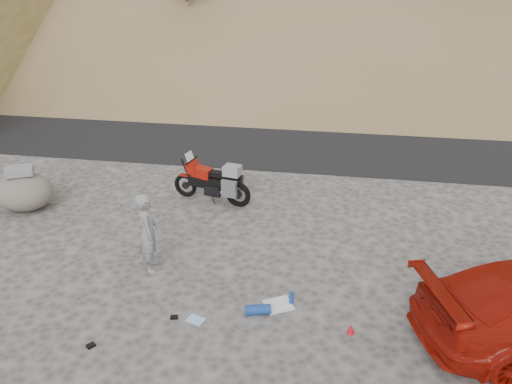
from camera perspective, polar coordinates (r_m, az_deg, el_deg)
ground at (r=10.62m, az=-7.51°, el=-8.76°), size 140.00×140.00×0.00m
road at (r=18.57m, az=0.35°, el=6.65°), size 120.00×7.00×0.05m
motorcycle at (r=13.11m, az=-4.74°, el=1.11°), size 2.20×0.92×1.33m
man at (r=10.78m, az=-11.81°, el=-8.54°), size 0.62×0.74×1.72m
boulder at (r=14.04m, az=-25.02°, el=0.11°), size 1.77×1.61×1.15m
gear_white_cloth at (r=9.57m, az=2.58°, el=-12.75°), size 0.65×0.63×0.02m
gear_blue_mat at (r=9.31m, az=0.22°, el=-13.30°), size 0.50×0.30×0.19m
gear_bottle at (r=9.56m, az=4.07°, el=-11.98°), size 0.10×0.10×0.25m
gear_funnel at (r=9.07m, az=10.79°, el=-15.14°), size 0.17×0.17×0.17m
gear_glove_a at (r=9.38m, az=-9.35°, el=-13.94°), size 0.15×0.12×0.04m
gear_glove_b at (r=9.13m, az=-18.36°, el=-16.33°), size 0.16×0.17×0.04m
gear_blue_cloth at (r=9.29m, az=-6.92°, el=-14.30°), size 0.37×0.32×0.01m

